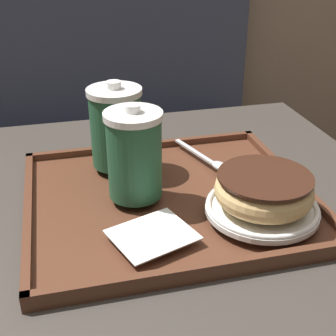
{
  "coord_description": "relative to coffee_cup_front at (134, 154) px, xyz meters",
  "views": [
    {
      "loc": [
        -0.14,
        -0.59,
        1.12
      ],
      "look_at": [
        0.02,
        0.03,
        0.78
      ],
      "focal_mm": 50.0,
      "sensor_mm": 36.0,
      "label": 1
    }
  ],
  "objects": [
    {
      "name": "napkin_paper",
      "position": [
        0.0,
        -0.11,
        -0.07
      ],
      "size": [
        0.13,
        0.12,
        0.0
      ],
      "rotation": [
        0.0,
        0.0,
        0.34
      ],
      "color": "white",
      "rests_on": "serving_tray"
    },
    {
      "name": "spoon",
      "position": [
        0.15,
        0.07,
        -0.06
      ],
      "size": [
        0.06,
        0.15,
        0.01
      ],
      "rotation": [
        0.0,
        0.0,
        5.02
      ],
      "color": "silver",
      "rests_on": "serving_tray"
    },
    {
      "name": "serving_tray",
      "position": [
        0.05,
        -0.0,
        -0.09
      ],
      "size": [
        0.44,
        0.39,
        0.02
      ],
      "color": "#512D1E",
      "rests_on": "cafe_table"
    },
    {
      "name": "cafe_table",
      "position": [
        0.03,
        -0.03,
        -0.27
      ],
      "size": [
        0.83,
        0.85,
        0.72
      ],
      "color": "#38332D",
      "rests_on": "ground_plane"
    },
    {
      "name": "booth_bench",
      "position": [
        -0.06,
        0.84,
        -0.49
      ],
      "size": [
        1.27,
        0.44,
        1.0
      ],
      "color": "#33384C",
      "rests_on": "ground_plane"
    },
    {
      "name": "coffee_cup_rear",
      "position": [
        -0.01,
        0.11,
        0.0
      ],
      "size": [
        0.09,
        0.09,
        0.15
      ],
      "color": "#235638",
      "rests_on": "serving_tray"
    },
    {
      "name": "coffee_cup_front",
      "position": [
        0.0,
        0.0,
        0.0
      ],
      "size": [
        0.09,
        0.09,
        0.15
      ],
      "color": "#235638",
      "rests_on": "serving_tray"
    },
    {
      "name": "plate_with_chocolate_donut",
      "position": [
        0.17,
        -0.09,
        -0.06
      ],
      "size": [
        0.17,
        0.17,
        0.01
      ],
      "color": "white",
      "rests_on": "serving_tray"
    },
    {
      "name": "donut_chocolate_glazed",
      "position": [
        0.17,
        -0.09,
        -0.03
      ],
      "size": [
        0.14,
        0.14,
        0.05
      ],
      "color": "#DBB270",
      "rests_on": "plate_with_chocolate_donut"
    }
  ]
}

